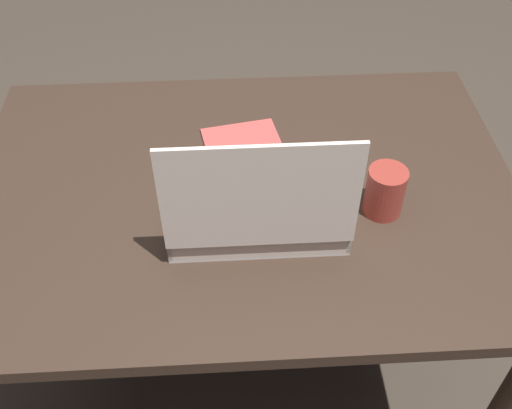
{
  "coord_description": "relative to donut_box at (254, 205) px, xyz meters",
  "views": [
    {
      "loc": [
        0.03,
        0.9,
        1.59
      ],
      "look_at": [
        -0.02,
        0.07,
        0.75
      ],
      "focal_mm": 42.0,
      "sensor_mm": 36.0,
      "label": 1
    }
  ],
  "objects": [
    {
      "name": "ground_plane",
      "position": [
        0.01,
        -0.11,
        -0.79
      ],
      "size": [
        8.0,
        8.0,
        0.0
      ],
      "primitive_type": "plane",
      "color": "#42382D"
    },
    {
      "name": "donut_box",
      "position": [
        0.0,
        0.0,
        0.0
      ],
      "size": [
        0.34,
        0.25,
        0.28
      ],
      "color": "white",
      "rests_on": "dining_table"
    },
    {
      "name": "paper_napkin",
      "position": [
        0.01,
        -0.27,
        -0.05
      ],
      "size": [
        0.19,
        0.13,
        0.01
      ],
      "color": "#CC4C47",
      "rests_on": "dining_table"
    },
    {
      "name": "dining_table",
      "position": [
        0.01,
        -0.11,
        -0.16
      ],
      "size": [
        1.14,
        0.81,
        0.73
      ],
      "color": "#38281E",
      "rests_on": "ground_plane"
    },
    {
      "name": "coffee_mug",
      "position": [
        -0.26,
        -0.03,
        -0.0
      ],
      "size": [
        0.08,
        0.08,
        0.1
      ],
      "color": "#A3382D",
      "rests_on": "dining_table"
    }
  ]
}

